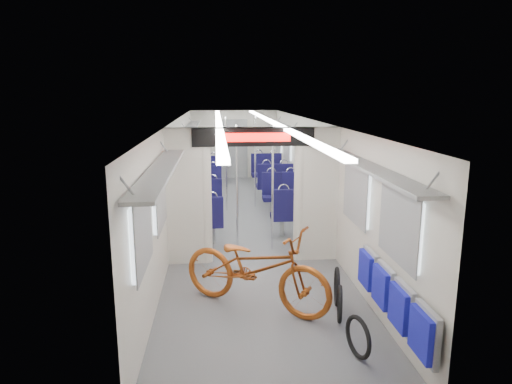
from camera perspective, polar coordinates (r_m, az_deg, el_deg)
carriage at (r=9.36m, az=-1.23°, el=3.95°), size 12.00×12.02×2.31m
bicycle at (r=6.17m, az=-0.06°, el=-9.43°), size 2.23×1.80×1.14m
flip_bench at (r=5.54m, az=16.61°, el=-12.44°), size 0.12×2.12×0.53m
bike_hoop_a at (r=5.35m, az=12.62°, el=-17.51°), size 0.17×0.48×0.48m
bike_hoop_b at (r=6.03m, az=10.42°, el=-13.80°), size 0.16×0.48×0.48m
bike_hoop_c at (r=6.45m, az=10.06°, el=-11.75°), size 0.15×0.54×0.54m
seat_bay_near_left at (r=9.55m, az=-6.82°, el=-1.93°), size 0.88×1.94×1.06m
seat_bay_near_right at (r=10.08m, az=3.93°, el=-0.99°), size 0.92×2.11×1.11m
seat_bay_far_left at (r=13.08m, az=-6.36°, el=2.00°), size 0.91×2.07×1.10m
seat_bay_far_right at (r=13.15m, az=1.81°, el=2.22°), size 0.95×2.25×1.15m
stanchion_near_left at (r=8.37m, az=-2.38°, el=0.52°), size 0.04×0.04×2.30m
stanchion_near_right at (r=8.29m, az=2.08°, el=0.41°), size 0.04×0.04×2.30m
stanchion_far_left at (r=11.15m, az=-3.74°, el=3.44°), size 0.04×0.04×2.30m
stanchion_far_right at (r=11.50m, az=-0.10°, el=3.73°), size 0.04×0.04×2.30m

